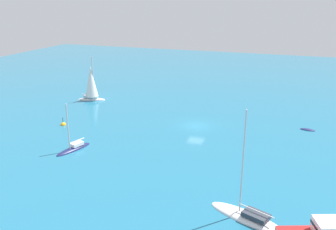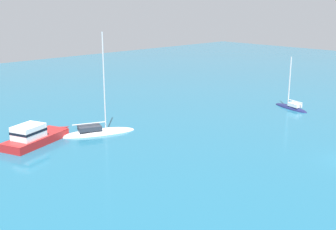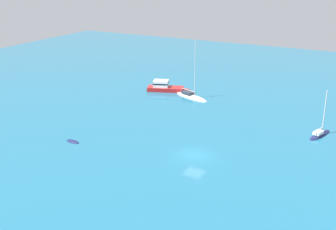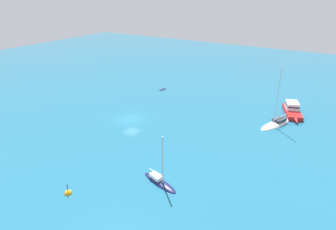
% 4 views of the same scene
% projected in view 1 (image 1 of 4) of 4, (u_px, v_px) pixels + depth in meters
% --- Properties ---
extents(ground_plane, '(161.07, 161.07, 0.00)m').
position_uv_depth(ground_plane, '(196.00, 126.00, 57.22)').
color(ground_plane, '#1E607F').
extents(ketch, '(4.74, 7.87, 10.84)m').
position_uv_depth(ketch, '(247.00, 217.00, 33.38)').
color(ketch, white).
rests_on(ketch, ground).
extents(yacht, '(3.03, 5.59, 9.04)m').
position_uv_depth(yacht, '(91.00, 84.00, 70.50)').
color(yacht, white).
rests_on(yacht, ground).
extents(skiff, '(1.17, 2.32, 0.45)m').
position_uv_depth(skiff, '(307.00, 130.00, 55.44)').
color(skiff, '#191E4C').
rests_on(skiff, ground).
extents(sailboat, '(5.66, 2.84, 6.87)m').
position_uv_depth(sailboat, '(74.00, 148.00, 48.35)').
color(sailboat, '#191E4C').
rests_on(sailboat, ground).
extents(channel_buoy, '(0.87, 0.87, 1.68)m').
position_uv_depth(channel_buoy, '(63.00, 125.00, 57.62)').
color(channel_buoy, orange).
rests_on(channel_buoy, ground).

